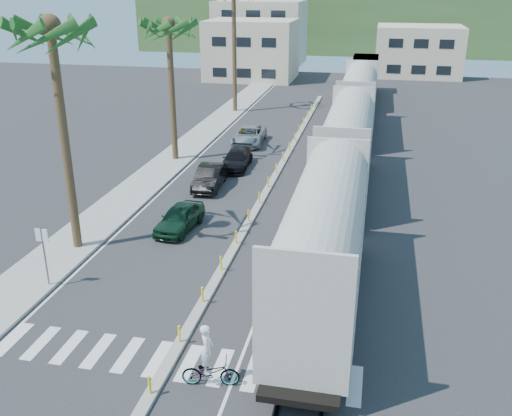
{
  "coord_description": "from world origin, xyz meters",
  "views": [
    {
      "loc": [
        6.68,
        -18.35,
        13.02
      ],
      "look_at": [
        0.95,
        8.58,
        2.0
      ],
      "focal_mm": 40.0,
      "sensor_mm": 36.0,
      "label": 1
    }
  ],
  "objects_px": {
    "cyclist": "(210,366)",
    "car_second": "(210,177)",
    "car_lead": "(180,218)",
    "street_sign": "(44,248)"
  },
  "relations": [
    {
      "from": "street_sign",
      "to": "car_second",
      "type": "height_order",
      "value": "street_sign"
    },
    {
      "from": "car_second",
      "to": "street_sign",
      "type": "bearing_deg",
      "value": -106.2
    },
    {
      "from": "street_sign",
      "to": "car_lead",
      "type": "height_order",
      "value": "street_sign"
    },
    {
      "from": "cyclist",
      "to": "car_second",
      "type": "bearing_deg",
      "value": 6.42
    },
    {
      "from": "car_second",
      "to": "cyclist",
      "type": "relative_size",
      "value": 1.95
    },
    {
      "from": "car_lead",
      "to": "cyclist",
      "type": "xyz_separation_m",
      "value": [
        5.38,
        -12.37,
        0.04
      ]
    },
    {
      "from": "car_second",
      "to": "car_lead",
      "type": "bearing_deg",
      "value": -90.49
    },
    {
      "from": "street_sign",
      "to": "cyclist",
      "type": "bearing_deg",
      "value": -28.66
    },
    {
      "from": "street_sign",
      "to": "cyclist",
      "type": "relative_size",
      "value": 1.26
    },
    {
      "from": "car_lead",
      "to": "cyclist",
      "type": "height_order",
      "value": "cyclist"
    }
  ]
}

